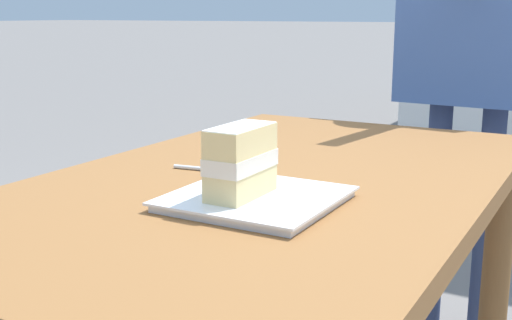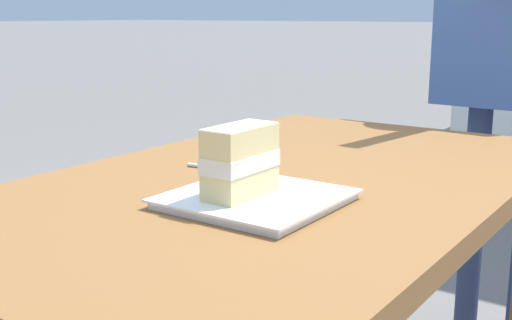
{
  "view_description": "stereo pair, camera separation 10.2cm",
  "coord_description": "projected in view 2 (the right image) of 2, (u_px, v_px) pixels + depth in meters",
  "views": [
    {
      "loc": [
        -1.05,
        -0.55,
        1.05
      ],
      "look_at": [
        -0.18,
        -0.06,
        0.82
      ],
      "focal_mm": 45.82,
      "sensor_mm": 36.0,
      "label": 1
    },
    {
      "loc": [
        -1.0,
        -0.63,
        1.05
      ],
      "look_at": [
        -0.18,
        -0.06,
        0.82
      ],
      "focal_mm": 45.82,
      "sensor_mm": 36.0,
      "label": 2
    }
  ],
  "objects": [
    {
      "name": "patio_table",
      "position": [
        285.0,
        235.0,
        1.24
      ],
      "size": [
        1.31,
        0.77,
        0.75
      ],
      "color": "brown",
      "rests_on": "ground"
    },
    {
      "name": "dessert_plate",
      "position": [
        256.0,
        199.0,
        1.04
      ],
      "size": [
        0.25,
        0.25,
        0.02
      ],
      "color": "white",
      "rests_on": "patio_table"
    },
    {
      "name": "cake_slice",
      "position": [
        240.0,
        161.0,
        1.02
      ],
      "size": [
        0.13,
        0.07,
        0.11
      ],
      "color": "#EAD18C",
      "rests_on": "dessert_plate"
    },
    {
      "name": "dessert_fork",
      "position": [
        231.0,
        170.0,
        1.25
      ],
      "size": [
        0.04,
        0.17,
        0.01
      ],
      "color": "silver",
      "rests_on": "patio_table"
    }
  ]
}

